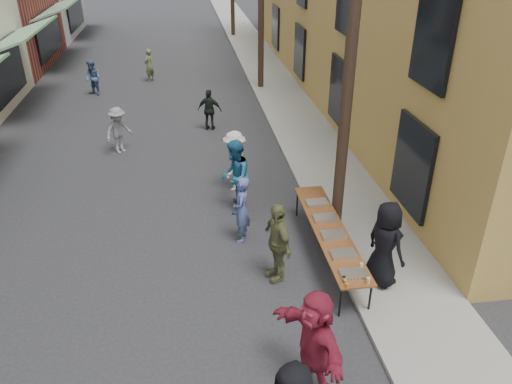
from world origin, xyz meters
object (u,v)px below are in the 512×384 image
object	(u,v)px
utility_pole_near	(352,42)
serving_table	(329,231)
catering_tray_sausage	(353,274)
guest_front_c	(235,177)
server	(385,244)

from	to	relation	value
utility_pole_near	serving_table	distance (m)	3.97
catering_tray_sausage	guest_front_c	size ratio (longest dim) A/B	0.26
guest_front_c	server	bearing A→B (deg)	48.47
serving_table	server	bearing A→B (deg)	-53.60
utility_pole_near	guest_front_c	size ratio (longest dim) A/B	4.66
utility_pole_near	serving_table	world-z (taller)	utility_pole_near
serving_table	guest_front_c	bearing A→B (deg)	126.94
utility_pole_near	guest_front_c	distance (m)	4.42
guest_front_c	server	world-z (taller)	server
serving_table	catering_tray_sausage	world-z (taller)	catering_tray_sausage
guest_front_c	server	size ratio (longest dim) A/B	1.05
server	serving_table	bearing A→B (deg)	11.81
serving_table	server	world-z (taller)	server
utility_pole_near	server	size ratio (longest dim) A/B	4.90
serving_table	server	distance (m)	1.40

